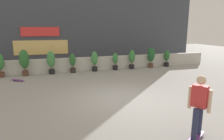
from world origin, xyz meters
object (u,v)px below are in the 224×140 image
at_px(skater_mid_plaza, 199,105).
at_px(skateboard_near_camera, 17,80).
at_px(potted_plant_7, 151,56).
at_px(potted_plant_4, 94,60).
at_px(potted_plant_1, 24,60).
at_px(potted_plant_3, 73,62).
at_px(potted_plant_0, 0,64).
at_px(potted_plant_5, 115,61).
at_px(potted_plant_2, 51,61).
at_px(potted_plant_6, 132,58).
at_px(potted_plant_8, 167,58).

height_order(skater_mid_plaza, skateboard_near_camera, skater_mid_plaza).
bearing_deg(potted_plant_7, skateboard_near_camera, -171.77).
height_order(potted_plant_4, potted_plant_7, potted_plant_7).
xyz_separation_m(potted_plant_7, skater_mid_plaza, (-3.51, -8.93, 0.06)).
bearing_deg(potted_plant_1, potted_plant_3, 0.00).
distance_m(potted_plant_4, potted_plant_7, 4.24).
xyz_separation_m(potted_plant_1, skater_mid_plaza, (5.06, -8.93, -0.00)).
bearing_deg(potted_plant_7, potted_plant_3, 180.00).
bearing_deg(potted_plant_4, potted_plant_0, 180.00).
bearing_deg(potted_plant_5, potted_plant_2, 180.00).
bearing_deg(potted_plant_1, potted_plant_6, 0.00).
distance_m(potted_plant_2, potted_plant_5, 4.26).
bearing_deg(potted_plant_8, potted_plant_5, 180.00).
bearing_deg(potted_plant_0, potted_plant_5, 0.00).
bearing_deg(skater_mid_plaza, skateboard_near_camera, 124.88).
height_order(potted_plant_7, skateboard_near_camera, potted_plant_7).
bearing_deg(potted_plant_6, potted_plant_5, 180.00).
relative_size(potted_plant_2, potted_plant_4, 1.10).
relative_size(potted_plant_5, skateboard_near_camera, 1.56).
relative_size(potted_plant_3, potted_plant_8, 1.00).
bearing_deg(potted_plant_8, potted_plant_6, -180.00).
relative_size(potted_plant_5, potted_plant_8, 0.94).
height_order(potted_plant_3, potted_plant_5, potted_plant_3).
xyz_separation_m(potted_plant_4, skateboard_near_camera, (-4.60, -1.28, -0.69)).
distance_m(potted_plant_6, potted_plant_7, 1.53).
relative_size(potted_plant_7, potted_plant_8, 1.21).
distance_m(potted_plant_3, skater_mid_plaza, 9.19).
xyz_separation_m(potted_plant_0, potted_plant_2, (2.88, 0.00, 0.03)).
xyz_separation_m(potted_plant_2, potted_plant_7, (7.02, -0.00, 0.03)).
bearing_deg(potted_plant_6, potted_plant_2, 180.00).
distance_m(potted_plant_7, skater_mid_plaza, 9.59).
relative_size(potted_plant_4, potted_plant_7, 0.88).
height_order(potted_plant_3, potted_plant_6, potted_plant_6).
height_order(potted_plant_0, potted_plant_1, potted_plant_1).
xyz_separation_m(potted_plant_4, potted_plant_6, (2.71, -0.00, 0.01)).
distance_m(potted_plant_1, potted_plant_2, 1.55).
distance_m(potted_plant_0, potted_plant_3, 4.21).
bearing_deg(potted_plant_5, potted_plant_8, 0.00).
xyz_separation_m(potted_plant_2, potted_plant_5, (4.25, 0.00, -0.23)).
bearing_deg(potted_plant_7, potted_plant_2, 180.00).
relative_size(potted_plant_6, potted_plant_7, 0.89).
xyz_separation_m(potted_plant_0, potted_plant_6, (8.38, -0.00, -0.06)).
xyz_separation_m(potted_plant_7, skateboard_near_camera, (-8.84, -1.28, -0.82)).
xyz_separation_m(potted_plant_8, skater_mid_plaza, (-4.86, -8.93, 0.26)).
xyz_separation_m(potted_plant_0, potted_plant_4, (5.66, 0.00, -0.07)).
height_order(potted_plant_5, skateboard_near_camera, potted_plant_5).
bearing_deg(potted_plant_0, potted_plant_1, -0.00).
height_order(potted_plant_2, potted_plant_6, potted_plant_2).
distance_m(potted_plant_7, potted_plant_8, 1.36).
distance_m(potted_plant_1, potted_plant_5, 5.81).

